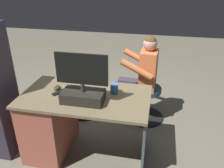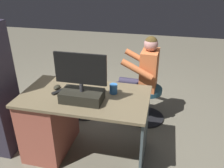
% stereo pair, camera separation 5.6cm
% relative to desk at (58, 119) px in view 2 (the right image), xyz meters
% --- Properties ---
extents(ground_plane, '(10.00, 10.00, 0.00)m').
position_rel_desk_xyz_m(ground_plane, '(-0.33, -0.37, -0.39)').
color(ground_plane, '#6A6555').
extents(desk, '(1.28, 0.71, 0.73)m').
position_rel_desk_xyz_m(desk, '(0.00, 0.00, 0.00)').
color(desk, brown).
rests_on(desk, ground_plane).
extents(monitor, '(0.48, 0.22, 0.47)m').
position_rel_desk_xyz_m(monitor, '(-0.34, 0.11, 0.47)').
color(monitor, black).
rests_on(monitor, desk).
extents(keyboard, '(0.42, 0.14, 0.02)m').
position_rel_desk_xyz_m(keyboard, '(-0.30, -0.06, 0.35)').
color(keyboard, black).
rests_on(keyboard, desk).
extents(computer_mouse, '(0.06, 0.10, 0.04)m').
position_rel_desk_xyz_m(computer_mouse, '(-0.00, -0.07, 0.36)').
color(computer_mouse, '#2C2A1E').
rests_on(computer_mouse, desk).
extents(cup, '(0.08, 0.08, 0.10)m').
position_rel_desk_xyz_m(cup, '(-0.60, -0.10, 0.39)').
color(cup, '#3372BF').
rests_on(cup, desk).
extents(tv_remote, '(0.11, 0.15, 0.02)m').
position_rel_desk_xyz_m(tv_remote, '(-0.05, 0.01, 0.35)').
color(tv_remote, black).
rests_on(tv_remote, desk).
extents(notebook_binder, '(0.23, 0.31, 0.02)m').
position_rel_desk_xyz_m(notebook_binder, '(-0.36, 0.03, 0.35)').
color(notebook_binder, silver).
rests_on(notebook_binder, desk).
extents(office_chair_teddy, '(0.45, 0.45, 0.47)m').
position_rel_desk_xyz_m(office_chair_teddy, '(-0.03, -0.77, -0.13)').
color(office_chair_teddy, black).
rests_on(office_chair_teddy, ground_plane).
extents(teddy_bear, '(0.22, 0.22, 0.31)m').
position_rel_desk_xyz_m(teddy_bear, '(-0.03, -0.78, 0.21)').
color(teddy_bear, '#957355').
rests_on(teddy_bear, office_chair_teddy).
extents(visitor_chair, '(0.49, 0.49, 0.47)m').
position_rel_desk_xyz_m(visitor_chair, '(-0.89, -0.82, -0.14)').
color(visitor_chair, black).
rests_on(visitor_chair, ground_plane).
extents(person, '(0.55, 0.49, 1.15)m').
position_rel_desk_xyz_m(person, '(-0.80, -0.82, 0.27)').
color(person, '#D16C3B').
rests_on(person, ground_plane).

